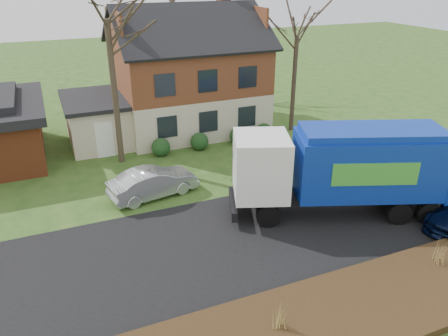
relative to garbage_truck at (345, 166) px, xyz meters
name	(u,v)px	position (x,y,z in m)	size (l,w,h in m)	color
ground	(252,235)	(-4.47, -0.17, -2.30)	(120.00, 120.00, 0.00)	#274C19
road	(252,235)	(-4.47, -0.17, -2.29)	(80.00, 7.00, 0.02)	black
mulch_verge	(328,319)	(-4.47, -5.47, -2.15)	(80.00, 3.50, 0.30)	black
main_house	(180,69)	(-2.98, 13.74, 1.72)	(12.95, 8.95, 9.26)	beige
garbage_truck	(345,166)	(0.00, 0.00, 0.00)	(9.61, 5.59, 4.00)	black
silver_sedan	(153,183)	(-7.33, 4.79, -1.60)	(1.49, 4.28, 1.41)	#B1B5B9
tree_front_east	(298,18)	(3.67, 10.45, 4.93)	(3.20, 3.20, 8.90)	#3C2F24
grass_clump_mid	(281,316)	(-6.09, -5.30, -1.55)	(0.32, 0.27, 0.90)	#A49348
grass_clump_east	(441,253)	(0.79, -4.77, -1.58)	(0.34, 0.28, 0.85)	#9C8245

